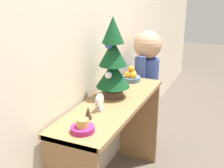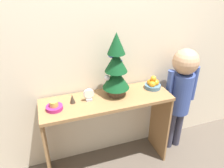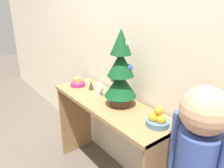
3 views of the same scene
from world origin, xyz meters
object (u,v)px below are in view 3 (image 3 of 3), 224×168
Objects in this scene: mini_tree at (121,71)px; figurine at (91,85)px; desk_clock at (99,89)px; child_figure at (197,157)px; fruit_bowl at (158,119)px; singing_bowl at (78,83)px.

mini_tree is 6.99× the size of figurine.
mini_tree is 0.46m from figurine.
mini_tree is at bearing 1.64° from figurine.
desk_clock is at bearing -3.48° from figurine.
desk_clock is 0.10× the size of child_figure.
fruit_bowl is 0.78m from figurine.
figurine is at bearing 178.92° from child_figure.
mini_tree is 3.76× the size of fruit_bowl.
singing_bowl is (-0.94, -0.06, -0.01)m from fruit_bowl.
desk_clock is at bearing -175.52° from mini_tree.
desk_clock reaches higher than singing_bowl.
figurine is (-0.78, -0.01, 0.00)m from fruit_bowl.
fruit_bowl is 0.13× the size of child_figure.
figurine is (-0.40, -0.01, -0.23)m from mini_tree.
desk_clock is 0.14m from figurine.
figurine is 1.10m from child_figure.
child_figure is at bearing 1.32° from singing_bowl.
desk_clock is at bearing 179.29° from child_figure.
singing_bowl is at bearing -172.32° from desk_clock.
child_figure is at bearing -0.71° from desk_clock.
singing_bowl is at bearing -178.68° from child_figure.
mini_tree reaches higher than child_figure.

